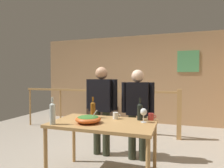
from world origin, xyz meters
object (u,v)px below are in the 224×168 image
at_px(mug_white, 116,116).
at_px(mug_red, 151,117).
at_px(wine_bottle_dark, 140,111).
at_px(person_standing_left, 102,103).
at_px(person_standing_right, 138,108).
at_px(flat_screen_tv, 102,98).
at_px(salad_bowl, 88,119).
at_px(stair_railing, 119,103).
at_px(wine_bottle_clear, 53,113).
at_px(wine_bottle_amber, 93,109).
at_px(wine_glass, 144,112).
at_px(serving_table, 103,128).
at_px(framed_picture, 188,61).
at_px(tv_console, 102,114).

xyz_separation_m(mug_white, mug_red, (0.49, 0.08, 0.00)).
xyz_separation_m(wine_bottle_dark, person_standing_left, (-0.77, 0.50, 0.01)).
bearing_deg(person_standing_right, flat_screen_tv, -59.99).
distance_m(mug_red, person_standing_left, 1.03).
distance_m(salad_bowl, person_standing_right, 1.00).
bearing_deg(salad_bowl, stair_railing, 95.63).
bearing_deg(wine_bottle_dark, person_standing_left, 147.08).
xyz_separation_m(stair_railing, wine_bottle_clear, (-0.18, -2.40, 0.19)).
relative_size(stair_railing, wine_bottle_clear, 11.90).
bearing_deg(flat_screen_tv, person_standing_left, -68.94).
xyz_separation_m(flat_screen_tv, mug_red, (1.81, -2.76, 0.10)).
bearing_deg(stair_railing, wine_bottle_amber, -85.43).
height_order(wine_glass, wine_bottle_amber, wine_bottle_amber).
bearing_deg(serving_table, framed_picture, 69.83).
distance_m(flat_screen_tv, person_standing_left, 2.47).
distance_m(serving_table, wine_bottle_amber, 0.36).
bearing_deg(wine_bottle_amber, mug_red, 8.39).
distance_m(stair_railing, person_standing_left, 1.32).
height_order(salad_bowl, wine_bottle_amber, wine_bottle_amber).
xyz_separation_m(serving_table, person_standing_right, (0.32, 0.77, 0.17)).
xyz_separation_m(framed_picture, person_standing_left, (-1.57, -2.62, -0.90)).
bearing_deg(mug_white, mug_red, 9.79).
bearing_deg(flat_screen_tv, salad_bowl, -71.84).
relative_size(framed_picture, person_standing_right, 0.39).
xyz_separation_m(wine_glass, person_standing_left, (-0.84, 0.62, 0.00)).
distance_m(stair_railing, wine_bottle_clear, 2.41).
bearing_deg(person_standing_right, serving_table, 63.54).
bearing_deg(mug_white, stair_railing, 104.85).
bearing_deg(stair_railing, wine_bottle_clear, -94.28).
bearing_deg(mug_white, wine_bottle_dark, 6.62).
height_order(wine_glass, wine_bottle_dark, wine_bottle_dark).
xyz_separation_m(flat_screen_tv, wine_bottle_dark, (1.66, -2.80, 0.17)).
xyz_separation_m(wine_bottle_clear, person_standing_left, (0.24, 1.09, -0.01)).
bearing_deg(salad_bowl, mug_white, 50.84).
bearing_deg(wine_bottle_dark, stair_railing, 114.69).
relative_size(stair_railing, tv_console, 4.59).
distance_m(framed_picture, stair_railing, 2.35).
distance_m(serving_table, wine_glass, 0.58).
height_order(mug_red, person_standing_left, person_standing_left).
height_order(flat_screen_tv, person_standing_left, person_standing_left).
xyz_separation_m(salad_bowl, person_standing_right, (0.49, 0.88, 0.04)).
bearing_deg(wine_bottle_clear, mug_white, 39.49).
distance_m(salad_bowl, person_standing_left, 0.89).
height_order(flat_screen_tv, person_standing_right, person_standing_right).
height_order(mug_white, person_standing_left, person_standing_left).
bearing_deg(salad_bowl, flat_screen_tv, 108.16).
bearing_deg(serving_table, person_standing_left, 112.81).
bearing_deg(flat_screen_tv, wine_bottle_amber, -71.24).
xyz_separation_m(serving_table, mug_white, (0.11, 0.23, 0.12)).
relative_size(mug_red, person_standing_right, 0.08).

